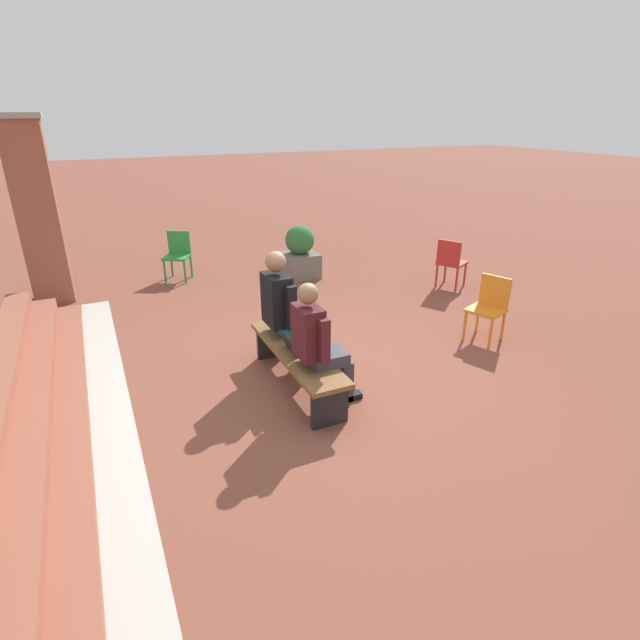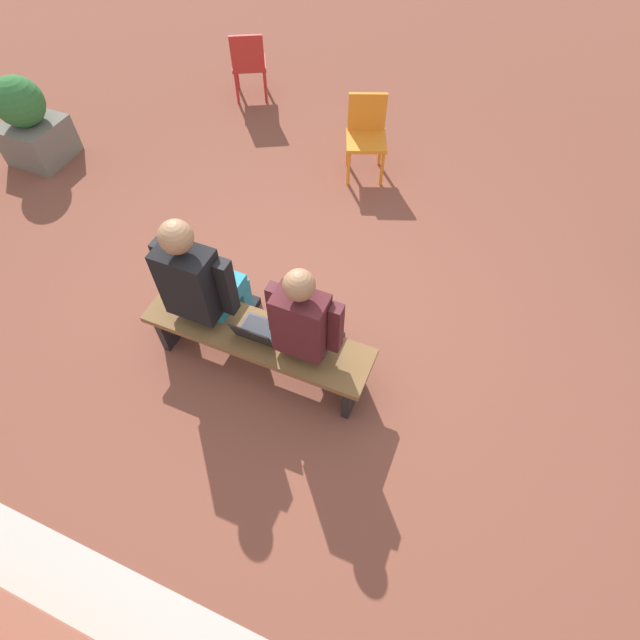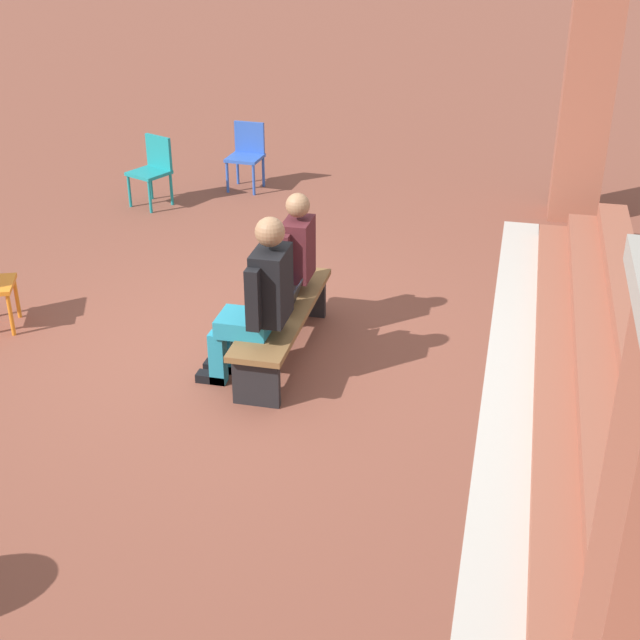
# 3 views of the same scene
# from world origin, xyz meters

# --- Properties ---
(ground_plane) EXTENTS (60.00, 60.00, 0.00)m
(ground_plane) POSITION_xyz_m (0.00, 0.00, 0.00)
(ground_plane) COLOR brown
(concrete_strip) EXTENTS (7.45, 0.40, 0.01)m
(concrete_strip) POSITION_xyz_m (0.01, 2.25, 0.00)
(concrete_strip) COLOR #B7B2A8
(concrete_strip) RESTS_ON ground
(bench) EXTENTS (1.80, 0.44, 0.45)m
(bench) POSITION_xyz_m (0.01, 0.34, 0.35)
(bench) COLOR brown
(bench) RESTS_ON ground
(person_student) EXTENTS (0.53, 0.67, 1.33)m
(person_student) POSITION_xyz_m (-0.39, 0.27, 0.71)
(person_student) COLOR #383842
(person_student) RESTS_ON ground
(person_adult) EXTENTS (0.59, 0.75, 1.43)m
(person_adult) POSITION_xyz_m (0.46, 0.27, 0.75)
(person_adult) COLOR teal
(person_adult) RESTS_ON ground
(laptop) EXTENTS (0.32, 0.29, 0.21)m
(laptop) POSITION_xyz_m (-0.01, 0.35, 0.50)
(laptop) COLOR black
(laptop) RESTS_ON bench
(plastic_chair_near_bench_right) EXTENTS (0.55, 0.55, 0.84)m
(plastic_chair_near_bench_right) POSITION_xyz_m (0.12, -2.43, 0.48)
(plastic_chair_near_bench_right) COLOR orange
(plastic_chair_near_bench_right) RESTS_ON ground
(plastic_chair_mid_courtyard) EXTENTS (0.57, 0.57, 0.84)m
(plastic_chair_mid_courtyard) POSITION_xyz_m (1.97, -3.28, 0.48)
(plastic_chair_mid_courtyard) COLOR red
(plastic_chair_mid_courtyard) RESTS_ON ground
(planter) EXTENTS (0.60, 0.60, 0.94)m
(planter) POSITION_xyz_m (3.60, -1.22, 0.44)
(planter) COLOR #6B665B
(planter) RESTS_ON ground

